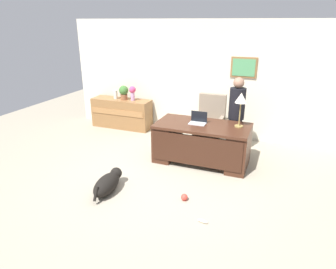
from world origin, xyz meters
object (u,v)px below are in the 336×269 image
at_px(credenza, 122,113).
at_px(dog_lying, 108,183).
at_px(potted_plant, 124,92).
at_px(armchair, 210,123).
at_px(desk, 202,142).
at_px(dog_toy_ball, 184,197).
at_px(vase_with_flowers, 132,92).
at_px(dog_toy_bone, 202,221).
at_px(vase_empty, 116,94).
at_px(desk_lamp, 241,100).
at_px(laptop, 198,120).
at_px(person_standing, 236,116).

distance_m(credenza, dog_lying, 3.27).
height_order(dog_lying, potted_plant, potted_plant).
xyz_separation_m(armchair, dog_lying, (-1.05, -2.62, -0.35)).
height_order(armchair, potted_plant, armchair).
xyz_separation_m(desk, potted_plant, (-2.43, 1.30, 0.53)).
bearing_deg(dog_toy_ball, desk, 95.26).
relative_size(vase_with_flowers, dog_toy_bone, 2.30).
distance_m(desk, dog_toy_bone, 2.00).
bearing_deg(dog_lying, desk, 55.78).
bearing_deg(potted_plant, credenza, -179.08).
height_order(vase_empty, potted_plant, potted_plant).
height_order(dog_lying, vase_empty, vase_empty).
bearing_deg(credenza, vase_empty, 179.47).
distance_m(dog_lying, dog_toy_bone, 1.69).
bearing_deg(desk_lamp, laptop, -174.54).
bearing_deg(desk_lamp, vase_with_flowers, 157.97).
height_order(desk, vase_with_flowers, vase_with_flowers).
distance_m(credenza, vase_empty, 0.51).
relative_size(credenza, vase_empty, 7.01).
relative_size(laptop, potted_plant, 0.89).
height_order(credenza, dog_lying, credenza).
bearing_deg(vase_with_flowers, desk, -30.87).
distance_m(desk, laptop, 0.43).
height_order(desk_lamp, dog_toy_ball, desk_lamp).
relative_size(vase_with_flowers, potted_plant, 1.01).
xyz_separation_m(desk, dog_toy_ball, (0.13, -1.44, -0.37)).
height_order(dog_lying, dog_toy_bone, dog_lying).
xyz_separation_m(desk_lamp, dog_toy_bone, (-0.12, -2.03, -1.27)).
bearing_deg(laptop, vase_with_flowers, 149.41).
bearing_deg(vase_empty, desk_lamp, -19.01).
bearing_deg(desk, dog_toy_bone, -73.74).
xyz_separation_m(laptop, potted_plant, (-2.32, 1.22, 0.12)).
relative_size(person_standing, dog_lying, 1.92).
bearing_deg(vase_empty, dog_lying, -62.29).
xyz_separation_m(credenza, potted_plant, (0.09, 0.00, 0.57)).
height_order(armchair, vase_empty, armchair).
distance_m(desk_lamp, potted_plant, 3.32).
bearing_deg(desk, armchair, 94.52).
height_order(person_standing, vase_with_flowers, person_standing).
distance_m(dog_lying, laptop, 2.12).
distance_m(credenza, laptop, 2.74).
bearing_deg(desk_lamp, desk, -167.28).
height_order(person_standing, laptop, person_standing).
relative_size(desk, potted_plant, 5.02).
bearing_deg(desk_lamp, vase_empty, 160.99).
distance_m(credenza, armchair, 2.47).
distance_m(person_standing, vase_with_flowers, 2.78).
height_order(desk, vase_empty, vase_empty).
distance_m(dog_lying, vase_empty, 3.41).
bearing_deg(armchair, potted_plant, 171.96).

